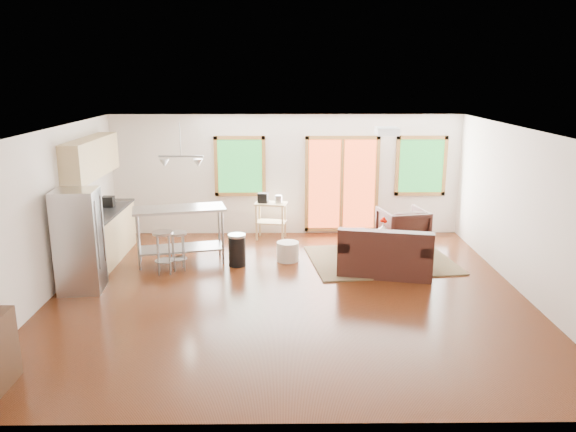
{
  "coord_description": "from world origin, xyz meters",
  "views": [
    {
      "loc": [
        -0.09,
        -8.47,
        3.43
      ],
      "look_at": [
        0.0,
        0.3,
        1.2
      ],
      "focal_mm": 35.0,
      "sensor_mm": 36.0,
      "label": 1
    }
  ],
  "objects_px": {
    "rug": "(381,260)",
    "island": "(180,225)",
    "armchair": "(402,226)",
    "loveseat": "(385,255)",
    "coffee_table": "(392,240)",
    "refrigerator": "(80,241)",
    "ottoman": "(354,240)",
    "kitchen_cart": "(270,208)"
  },
  "relations": [
    {
      "from": "rug",
      "to": "island",
      "type": "xyz_separation_m",
      "value": [
        -3.75,
        -0.06,
        0.71
      ]
    },
    {
      "from": "refrigerator",
      "to": "kitchen_cart",
      "type": "xyz_separation_m",
      "value": [
        2.99,
        2.9,
        -0.16
      ]
    },
    {
      "from": "loveseat",
      "to": "armchair",
      "type": "xyz_separation_m",
      "value": [
        0.62,
        1.54,
        0.1
      ]
    },
    {
      "from": "loveseat",
      "to": "kitchen_cart",
      "type": "relative_size",
      "value": 1.78
    },
    {
      "from": "ottoman",
      "to": "refrigerator",
      "type": "relative_size",
      "value": 0.33
    },
    {
      "from": "loveseat",
      "to": "refrigerator",
      "type": "height_order",
      "value": "refrigerator"
    },
    {
      "from": "island",
      "to": "ottoman",
      "type": "bearing_deg",
      "value": 13.13
    },
    {
      "from": "rug",
      "to": "kitchen_cart",
      "type": "relative_size",
      "value": 2.63
    },
    {
      "from": "rug",
      "to": "armchair",
      "type": "distance_m",
      "value": 1.12
    },
    {
      "from": "kitchen_cart",
      "to": "ottoman",
      "type": "bearing_deg",
      "value": -23.83
    },
    {
      "from": "coffee_table",
      "to": "island",
      "type": "bearing_deg",
      "value": -175.59
    },
    {
      "from": "armchair",
      "to": "ottoman",
      "type": "bearing_deg",
      "value": -4.33
    },
    {
      "from": "rug",
      "to": "armchair",
      "type": "bearing_deg",
      "value": 56.26
    },
    {
      "from": "ottoman",
      "to": "kitchen_cart",
      "type": "distance_m",
      "value": 1.93
    },
    {
      "from": "refrigerator",
      "to": "island",
      "type": "bearing_deg",
      "value": 40.06
    },
    {
      "from": "coffee_table",
      "to": "ottoman",
      "type": "bearing_deg",
      "value": 144.26
    },
    {
      "from": "armchair",
      "to": "refrigerator",
      "type": "distance_m",
      "value": 6.13
    },
    {
      "from": "loveseat",
      "to": "refrigerator",
      "type": "distance_m",
      "value": 5.14
    },
    {
      "from": "ottoman",
      "to": "island",
      "type": "relative_size",
      "value": 0.31
    },
    {
      "from": "coffee_table",
      "to": "kitchen_cart",
      "type": "bearing_deg",
      "value": 152.59
    },
    {
      "from": "rug",
      "to": "island",
      "type": "distance_m",
      "value": 3.82
    },
    {
      "from": "coffee_table",
      "to": "island",
      "type": "relative_size",
      "value": 0.58
    },
    {
      "from": "coffee_table",
      "to": "armchair",
      "type": "relative_size",
      "value": 1.15
    },
    {
      "from": "refrigerator",
      "to": "kitchen_cart",
      "type": "bearing_deg",
      "value": 39.1
    },
    {
      "from": "armchair",
      "to": "island",
      "type": "relative_size",
      "value": 0.5
    },
    {
      "from": "loveseat",
      "to": "armchair",
      "type": "distance_m",
      "value": 1.66
    },
    {
      "from": "rug",
      "to": "kitchen_cart",
      "type": "bearing_deg",
      "value": 145.16
    },
    {
      "from": "armchair",
      "to": "island",
      "type": "bearing_deg",
      "value": -0.16
    },
    {
      "from": "rug",
      "to": "refrigerator",
      "type": "height_order",
      "value": "refrigerator"
    },
    {
      "from": "coffee_table",
      "to": "island",
      "type": "xyz_separation_m",
      "value": [
        -3.99,
        -0.31,
        0.39
      ]
    },
    {
      "from": "rug",
      "to": "coffee_table",
      "type": "height_order",
      "value": "coffee_table"
    },
    {
      "from": "armchair",
      "to": "kitchen_cart",
      "type": "distance_m",
      "value": 2.77
    },
    {
      "from": "kitchen_cart",
      "to": "loveseat",
      "type": "bearing_deg",
      "value": -46.21
    },
    {
      "from": "armchair",
      "to": "ottoman",
      "type": "height_order",
      "value": "armchair"
    },
    {
      "from": "island",
      "to": "loveseat",
      "type": "bearing_deg",
      "value": -9.64
    },
    {
      "from": "loveseat",
      "to": "refrigerator",
      "type": "xyz_separation_m",
      "value": [
        -5.06,
        -0.73,
        0.49
      ]
    },
    {
      "from": "loveseat",
      "to": "kitchen_cart",
      "type": "distance_m",
      "value": 3.01
    },
    {
      "from": "loveseat",
      "to": "refrigerator",
      "type": "bearing_deg",
      "value": -159.62
    },
    {
      "from": "armchair",
      "to": "island",
      "type": "height_order",
      "value": "island"
    },
    {
      "from": "loveseat",
      "to": "coffee_table",
      "type": "bearing_deg",
      "value": 84.85
    },
    {
      "from": "armchair",
      "to": "refrigerator",
      "type": "xyz_separation_m",
      "value": [
        -5.68,
        -2.27,
        0.39
      ]
    },
    {
      "from": "ottoman",
      "to": "kitchen_cart",
      "type": "relative_size",
      "value": 0.56
    }
  ]
}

